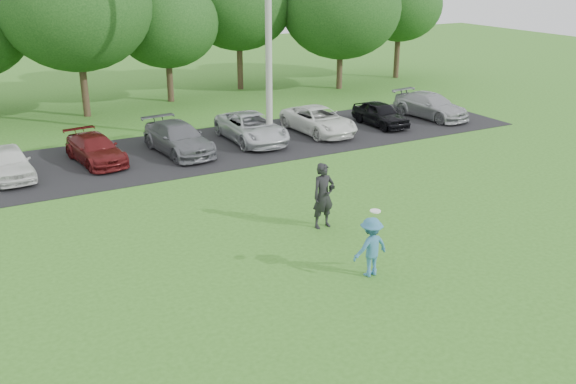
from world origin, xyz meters
name	(u,v)px	position (x,y,z in m)	size (l,w,h in m)	color
ground	(354,281)	(0.00, 0.00, 0.00)	(100.00, 100.00, 0.00)	#356A1E
parking_lot	(181,152)	(0.00, 13.00, 0.01)	(32.00, 6.50, 0.03)	black
utility_pole	(268,22)	(3.96, 12.48, 5.23)	(0.28, 0.28, 10.46)	#999A95
frisbee_player	(371,247)	(0.57, 0.11, 0.80)	(1.07, 0.67, 1.89)	teal
camera_bystander	(323,196)	(1.15, 3.39, 1.02)	(0.76, 0.52, 2.03)	black
parked_cars	(217,134)	(1.65, 12.91, 0.63)	(28.54, 4.77, 1.26)	#4E1411
tree_row	(140,14)	(1.51, 22.76, 4.91)	(42.39, 9.85, 8.64)	#38281C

